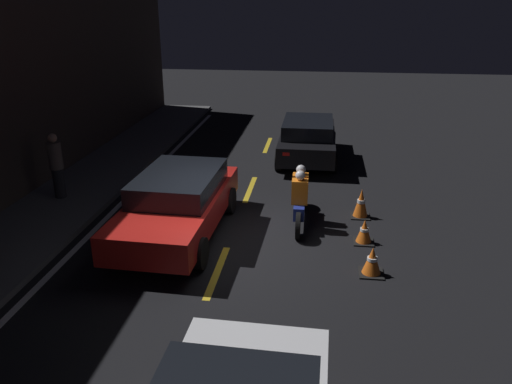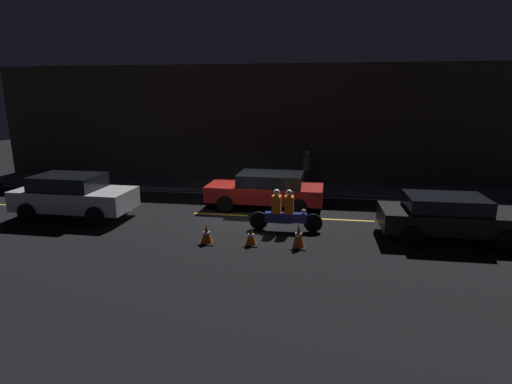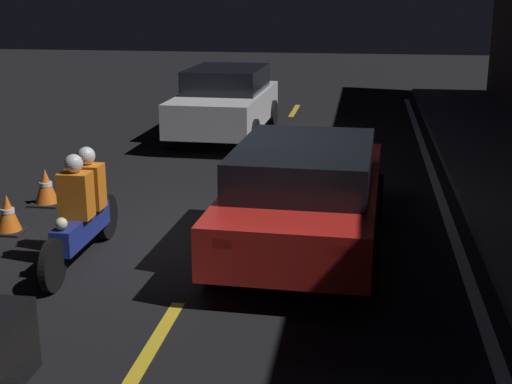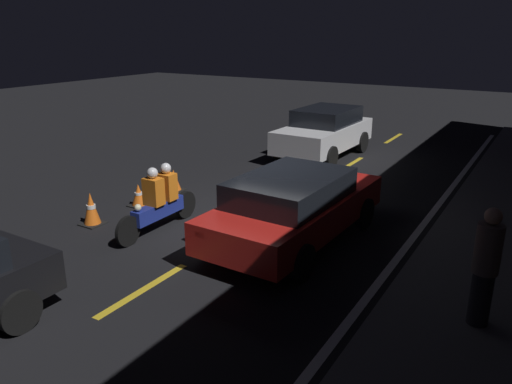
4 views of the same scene
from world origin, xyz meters
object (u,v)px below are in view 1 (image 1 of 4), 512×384
at_px(motorcycle, 300,198).
at_px(traffic_cone_mid, 364,232).
at_px(traffic_cone_near, 372,261).
at_px(taxi_red, 178,202).
at_px(van_black, 308,138).
at_px(traffic_cone_far, 361,203).
at_px(pedestrian, 56,165).

distance_m(motorcycle, traffic_cone_mid, 1.69).
distance_m(traffic_cone_near, traffic_cone_mid, 1.32).
distance_m(taxi_red, van_black, 6.45).
bearing_deg(taxi_red, traffic_cone_near, 74.76).
bearing_deg(traffic_cone_far, traffic_cone_mid, 179.32).
bearing_deg(traffic_cone_mid, pedestrian, 79.76).
relative_size(van_black, motorcycle, 1.75).
xyz_separation_m(taxi_red, traffic_cone_mid, (0.06, -4.04, -0.48)).
bearing_deg(traffic_cone_near, traffic_cone_mid, 2.21).
height_order(taxi_red, traffic_cone_near, taxi_red).
relative_size(motorcycle, traffic_cone_mid, 4.42).
xyz_separation_m(motorcycle, pedestrian, (0.53, 6.15, 0.35)).
distance_m(motorcycle, traffic_cone_near, 2.63).
xyz_separation_m(traffic_cone_near, traffic_cone_far, (2.70, 0.03, 0.07)).
xyz_separation_m(motorcycle, traffic_cone_far, (0.54, -1.44, -0.29)).
height_order(taxi_red, pedestrian, pedestrian).
height_order(van_black, motorcycle, motorcycle).
bearing_deg(motorcycle, van_black, -0.82).
bearing_deg(motorcycle, traffic_cone_far, -70.04).
height_order(motorcycle, pedestrian, pedestrian).
xyz_separation_m(traffic_cone_far, pedestrian, (-0.01, 7.59, 0.64)).
bearing_deg(traffic_cone_near, taxi_red, 72.85).
distance_m(van_black, traffic_cone_far, 4.69).
bearing_deg(van_black, motorcycle, 179.79).
bearing_deg(van_black, taxi_red, 155.88).
distance_m(traffic_cone_mid, pedestrian, 7.73).
bearing_deg(traffic_cone_near, motorcycle, 34.38).
xyz_separation_m(van_black, pedestrian, (-4.46, 6.16, 0.26)).
xyz_separation_m(motorcycle, traffic_cone_mid, (-0.84, -1.42, -0.38)).
height_order(traffic_cone_mid, pedestrian, pedestrian).
bearing_deg(pedestrian, van_black, -54.09).
bearing_deg(motorcycle, taxi_red, 108.16).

